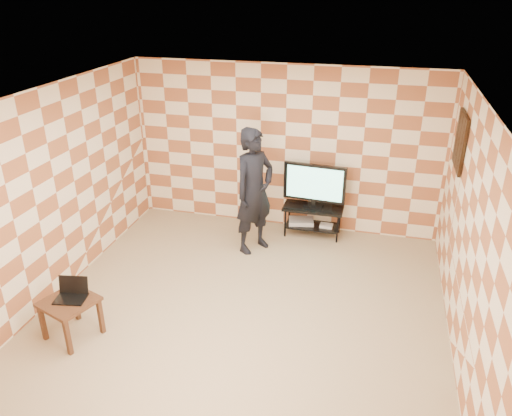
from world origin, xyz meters
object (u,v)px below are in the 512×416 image
object	(u,v)px
tv_stand	(313,214)
tv	(315,184)
side_table	(70,307)
person	(254,191)

from	to	relation	value
tv_stand	tv	distance (m)	0.54
tv_stand	side_table	world-z (taller)	same
tv	side_table	xyz separation A→B (m)	(-2.35, -3.24, -0.49)
tv_stand	person	world-z (taller)	person
tv	side_table	bearing A→B (deg)	-125.87
side_table	tv_stand	bearing A→B (deg)	54.16
tv_stand	side_table	bearing A→B (deg)	-125.84
tv_stand	side_table	distance (m)	4.01
tv_stand	side_table	size ratio (longest dim) A/B	1.37
tv	tv_stand	bearing A→B (deg)	94.74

